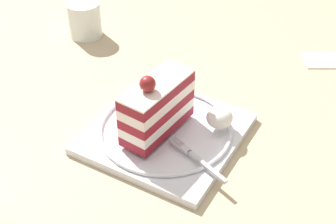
{
  "coord_description": "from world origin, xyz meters",
  "views": [
    {
      "loc": [
        -0.19,
        0.55,
        0.49
      ],
      "look_at": [
        -0.0,
        0.03,
        0.05
      ],
      "focal_mm": 51.11,
      "sensor_mm": 36.0,
      "label": 1
    }
  ],
  "objects_px": {
    "drink_glass_near": "(85,21)",
    "folded_napkin": "(331,60)",
    "cake_slice": "(157,106)",
    "whipped_cream_dollop": "(220,116)",
    "fork": "(196,157)",
    "dessert_plate": "(168,132)"
  },
  "relations": [
    {
      "from": "fork",
      "to": "folded_napkin",
      "type": "relative_size",
      "value": 0.99
    },
    {
      "from": "drink_glass_near",
      "to": "folded_napkin",
      "type": "xyz_separation_m",
      "value": [
        -0.48,
        -0.06,
        -0.03
      ]
    },
    {
      "from": "dessert_plate",
      "to": "fork",
      "type": "height_order",
      "value": "fork"
    },
    {
      "from": "cake_slice",
      "to": "drink_glass_near",
      "type": "relative_size",
      "value": 1.88
    },
    {
      "from": "drink_glass_near",
      "to": "folded_napkin",
      "type": "distance_m",
      "value": 0.49
    },
    {
      "from": "cake_slice",
      "to": "folded_napkin",
      "type": "distance_m",
      "value": 0.4
    },
    {
      "from": "dessert_plate",
      "to": "cake_slice",
      "type": "bearing_deg",
      "value": 30.01
    },
    {
      "from": "cake_slice",
      "to": "fork",
      "type": "height_order",
      "value": "cake_slice"
    },
    {
      "from": "dessert_plate",
      "to": "drink_glass_near",
      "type": "xyz_separation_m",
      "value": [
        0.26,
        -0.24,
        0.02
      ]
    },
    {
      "from": "dessert_plate",
      "to": "drink_glass_near",
      "type": "height_order",
      "value": "drink_glass_near"
    },
    {
      "from": "drink_glass_near",
      "to": "fork",
      "type": "bearing_deg",
      "value": 137.43
    },
    {
      "from": "drink_glass_near",
      "to": "cake_slice",
      "type": "bearing_deg",
      "value": 134.58
    },
    {
      "from": "dessert_plate",
      "to": "cake_slice",
      "type": "xyz_separation_m",
      "value": [
        0.01,
        0.01,
        0.05
      ]
    },
    {
      "from": "whipped_cream_dollop",
      "to": "drink_glass_near",
      "type": "bearing_deg",
      "value": -32.14
    },
    {
      "from": "cake_slice",
      "to": "dessert_plate",
      "type": "bearing_deg",
      "value": -149.99
    },
    {
      "from": "whipped_cream_dollop",
      "to": "cake_slice",
      "type": "bearing_deg",
      "value": 26.27
    },
    {
      "from": "dessert_plate",
      "to": "folded_napkin",
      "type": "xyz_separation_m",
      "value": [
        -0.22,
        -0.31,
        -0.01
      ]
    },
    {
      "from": "drink_glass_near",
      "to": "folded_napkin",
      "type": "relative_size",
      "value": 0.69
    },
    {
      "from": "fork",
      "to": "drink_glass_near",
      "type": "relative_size",
      "value": 1.42
    },
    {
      "from": "cake_slice",
      "to": "fork",
      "type": "distance_m",
      "value": 0.09
    },
    {
      "from": "cake_slice",
      "to": "drink_glass_near",
      "type": "distance_m",
      "value": 0.36
    },
    {
      "from": "drink_glass_near",
      "to": "dessert_plate",
      "type": "bearing_deg",
      "value": 137.11
    }
  ]
}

